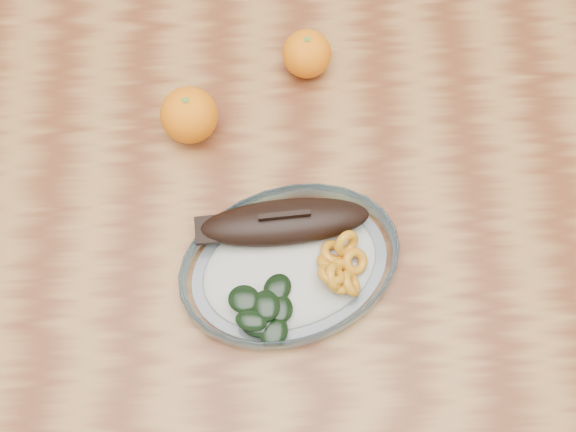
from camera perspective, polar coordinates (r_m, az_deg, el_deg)
The scene contains 5 objects.
ground at distance 1.60m, azimuth -3.02°, elevation -9.89°, with size 3.00×3.00×0.00m, color slate.
dining_table at distance 0.98m, azimuth -4.87°, elevation -1.55°, with size 1.20×0.80×0.75m.
plated_meal at distance 0.84m, azimuth 0.15°, elevation -3.74°, with size 0.59×0.59×0.08m.
orange_left at distance 0.91m, azimuth -7.81°, elevation 7.90°, with size 0.07×0.07×0.07m, color #FF6405.
orange_right at distance 0.96m, azimuth 1.49°, elevation 12.69°, with size 0.06×0.06×0.06m, color #FF6405.
Camera 1 is at (0.07, -0.35, 1.56)m, focal length 45.00 mm.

